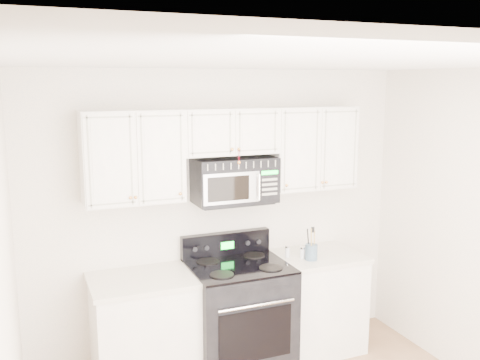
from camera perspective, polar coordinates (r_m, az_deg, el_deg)
room at (r=3.35m, az=8.55°, el=-10.42°), size 3.51×3.51×2.61m
base_cabinet_left at (r=4.68m, az=-10.15°, el=-15.89°), size 0.86×0.65×0.92m
base_cabinet_right at (r=5.20m, az=7.81°, el=-13.03°), size 0.86×0.65×0.92m
range at (r=4.83m, az=-0.15°, el=-14.07°), size 0.84×0.76×1.14m
upper_cabinets at (r=4.60m, az=-1.34°, el=3.49°), size 2.44×0.37×0.75m
microwave at (r=4.65m, az=-0.57°, el=-0.01°), size 0.71×0.41×0.39m
utensil_crock at (r=4.86m, az=7.60°, el=-7.58°), size 0.11×0.11×0.30m
shaker_salt at (r=4.91m, az=5.08°, el=-7.59°), size 0.04×0.04×0.11m
shaker_pepper at (r=4.88m, az=6.65°, el=-7.71°), size 0.05×0.05×0.11m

